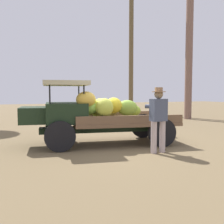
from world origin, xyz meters
TOP-DOWN VIEW (x-y plane):
  - ground_plane at (0.00, 0.00)m, footprint 60.00×60.00m
  - truck at (0.71, -0.38)m, footprint 4.62×2.34m
  - farmer at (-0.51, 1.27)m, footprint 0.53×0.46m
  - wooden_crate at (-1.97, -0.83)m, footprint 0.69×0.58m

SIDE VIEW (x-z plane):
  - ground_plane at x=0.00m, z-range 0.00..0.00m
  - wooden_crate at x=-1.97m, z-range 0.00..0.40m
  - truck at x=0.71m, z-range -0.02..1.82m
  - farmer at x=-0.51m, z-range 0.11..1.76m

